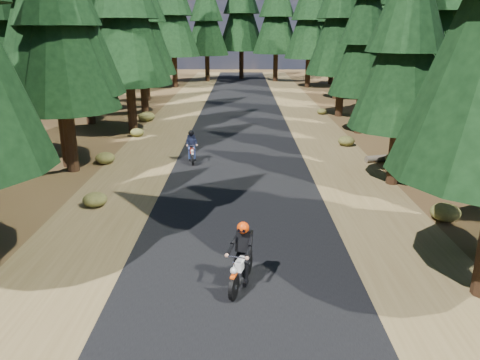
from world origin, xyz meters
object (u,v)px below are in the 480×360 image
log_near (417,155)px  rider_lead (241,266)px  rider_follow (192,152)px  log_far (455,185)px

log_near → rider_lead: bearing=-141.6°
rider_follow → log_far: bearing=152.2°
log_near → rider_follow: rider_follow is taller
log_far → rider_lead: 11.10m
rider_follow → log_near: bearing=174.6°
log_far → log_near: bearing=109.9°
log_near → rider_follow: (-10.66, -0.66, 0.33)m
log_near → log_far: bearing=-106.8°
log_far → rider_lead: bearing=-117.6°
log_near → rider_follow: size_ratio=3.21×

